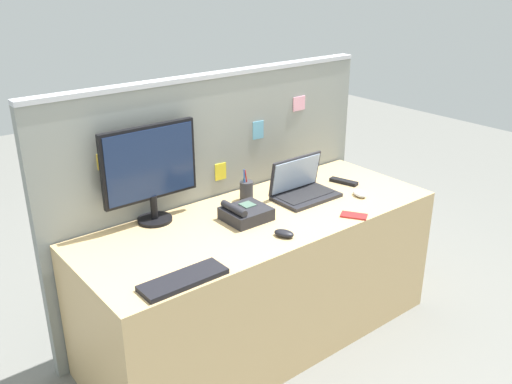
{
  "coord_description": "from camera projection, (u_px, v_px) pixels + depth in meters",
  "views": [
    {
      "loc": [
        -1.64,
        -1.99,
        1.94
      ],
      "look_at": [
        0.0,
        0.05,
        0.86
      ],
      "focal_mm": 38.93,
      "sensor_mm": 36.0,
      "label": 1
    }
  ],
  "objects": [
    {
      "name": "ground_plane",
      "position": [
        262.0,
        336.0,
        3.13
      ],
      "size": [
        10.0,
        10.0,
        0.0
      ],
      "primitive_type": "plane",
      "color": "slate"
    },
    {
      "name": "tv_remote",
      "position": [
        344.0,
        182.0,
        3.27
      ],
      "size": [
        0.09,
        0.18,
        0.02
      ],
      "primitive_type": "cube",
      "rotation": [
        0.0,
        0.0,
        0.29
      ],
      "color": "black",
      "rests_on": "desk"
    },
    {
      "name": "desk_phone",
      "position": [
        245.0,
        213.0,
        2.79
      ],
      "size": [
        0.22,
        0.2,
        0.1
      ],
      "color": "#232328",
      "rests_on": "desk"
    },
    {
      "name": "desktop_monitor",
      "position": [
        150.0,
        168.0,
        2.69
      ],
      "size": [
        0.5,
        0.18,
        0.49
      ],
      "color": "black",
      "rests_on": "desk"
    },
    {
      "name": "computer_mouse_left_hand",
      "position": [
        284.0,
        233.0,
        2.63
      ],
      "size": [
        0.09,
        0.12,
        0.03
      ],
      "primitive_type": "ellipsoid",
      "rotation": [
        0.0,
        0.0,
        0.4
      ],
      "color": "black",
      "rests_on": "desk"
    },
    {
      "name": "desk",
      "position": [
        262.0,
        279.0,
        2.98
      ],
      "size": [
        1.93,
        0.73,
        0.74
      ],
      "primitive_type": "cube",
      "color": "tan",
      "rests_on": "ground_plane"
    },
    {
      "name": "cell_phone_red_case",
      "position": [
        354.0,
        216.0,
        2.84
      ],
      "size": [
        0.13,
        0.15,
        0.01
      ],
      "primitive_type": "cube",
      "rotation": [
        0.0,
        0.0,
        0.57
      ],
      "color": "#B22323",
      "rests_on": "desk"
    },
    {
      "name": "pen_cup",
      "position": [
        246.0,
        191.0,
        3.02
      ],
      "size": [
        0.07,
        0.07,
        0.19
      ],
      "color": "#333338",
      "rests_on": "desk"
    },
    {
      "name": "keyboard_main",
      "position": [
        183.0,
        280.0,
        2.26
      ],
      "size": [
        0.37,
        0.13,
        0.02
      ],
      "primitive_type": "cube",
      "rotation": [
        0.0,
        0.0,
        0.01
      ],
      "color": "black",
      "rests_on": "desk"
    },
    {
      "name": "cubicle_divider",
      "position": [
        217.0,
        198.0,
        3.15
      ],
      "size": [
        2.03,
        0.08,
        1.42
      ],
      "color": "gray",
      "rests_on": "ground_plane"
    },
    {
      "name": "computer_mouse_right_hand",
      "position": [
        360.0,
        193.0,
        3.08
      ],
      "size": [
        0.08,
        0.11,
        0.03
      ],
      "primitive_type": "ellipsoid",
      "rotation": [
        0.0,
        0.0,
        -0.26
      ],
      "color": "silver",
      "rests_on": "desk"
    },
    {
      "name": "laptop",
      "position": [
        302.0,
        187.0,
        3.07
      ],
      "size": [
        0.35,
        0.23,
        0.22
      ],
      "color": "#232328",
      "rests_on": "desk"
    }
  ]
}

